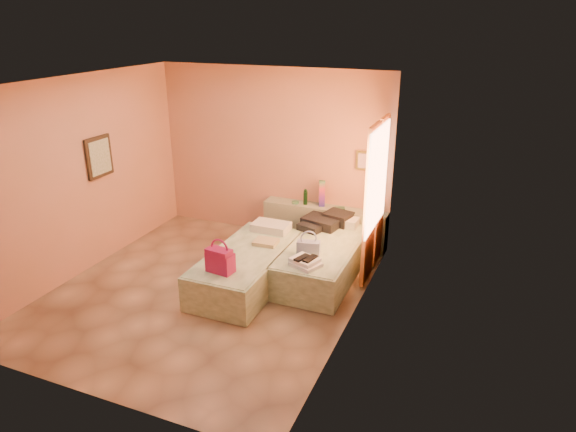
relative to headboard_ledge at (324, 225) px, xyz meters
The scene contains 16 objects.
ground 2.34m from the headboard_ledge, 114.90° to the right, with size 4.50×4.50×0.00m, color tan.
room_walls 2.25m from the headboard_ledge, 116.65° to the right, with size 4.02×4.51×2.81m.
headboard_ledge is the anchor object (origin of this frame).
bed_left 1.79m from the headboard_ledge, 108.03° to the right, with size 0.90×2.00×0.50m, color beige.
bed_right 1.11m from the headboard_ledge, 71.72° to the right, with size 0.90×2.00×0.50m, color beige.
water_bottle 0.56m from the headboard_ledge, behind, with size 0.07×0.07×0.25m, color #14381B.
rainbow_box 0.54m from the headboard_ledge, 164.42° to the left, with size 0.09×0.09×0.42m, color #A5144F.
small_dish 0.61m from the headboard_ledge, behind, with size 0.12×0.12×0.03m, color #457F52.
green_book 0.43m from the headboard_ledge, ahead, with size 0.16×0.12×0.03m, color #264732.
flower_vase 0.96m from the headboard_ledge, ahead, with size 0.21×0.21×0.28m, color white.
magenta_handbag 2.46m from the headboard_ledge, 104.38° to the right, with size 0.34×0.19×0.32m, color #A5144F.
khaki_garment 1.45m from the headboard_ledge, 107.00° to the right, with size 0.33×0.26×0.06m, color tan.
clothes_pile 0.54m from the headboard_ledge, 71.15° to the right, with size 0.60×0.60×0.18m, color black.
blue_handbag 1.52m from the headboard_ledge, 80.03° to the right, with size 0.31×0.13×0.20m, color #3F5E98.
towel_stack 1.85m from the headboard_ledge, 79.19° to the right, with size 0.35×0.30×0.10m, color silver.
sandal_pair 1.86m from the headboard_ledge, 79.20° to the right, with size 0.18×0.24×0.02m, color black.
Camera 1 is at (3.37, -5.31, 3.56)m, focal length 32.00 mm.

